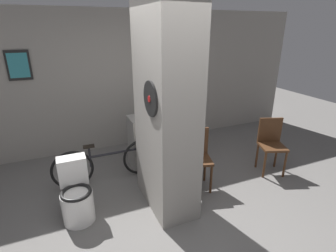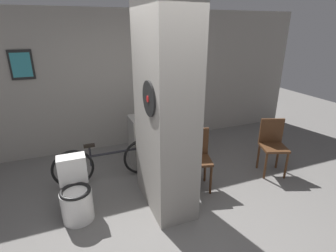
% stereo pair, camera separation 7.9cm
% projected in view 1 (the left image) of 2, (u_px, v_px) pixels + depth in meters
% --- Properties ---
extents(ground_plane, '(14.00, 14.00, 0.00)m').
position_uv_depth(ground_plane, '(174.00, 227.00, 3.20)').
color(ground_plane, slate).
extents(wall_back, '(8.00, 0.09, 2.60)m').
position_uv_depth(wall_back, '(118.00, 82.00, 4.99)').
color(wall_back, gray).
rests_on(wall_back, ground_plane).
extents(pillar_center, '(0.54, 1.03, 2.60)m').
position_uv_depth(pillar_center, '(166.00, 112.00, 3.22)').
color(pillar_center, gray).
rests_on(pillar_center, ground_plane).
extents(counter_shelf, '(1.10, 0.44, 0.89)m').
position_uv_depth(counter_shelf, '(161.00, 139.00, 4.58)').
color(counter_shelf, gray).
rests_on(counter_shelf, ground_plane).
extents(toilet, '(0.39, 0.55, 0.76)m').
position_uv_depth(toilet, '(77.00, 195.00, 3.26)').
color(toilet, white).
rests_on(toilet, ground_plane).
extents(chair_near_pillar, '(0.47, 0.47, 0.90)m').
position_uv_depth(chair_near_pillar, '(197.00, 155.00, 3.87)').
color(chair_near_pillar, '#4C2D19').
rests_on(chair_near_pillar, ground_plane).
extents(chair_by_doorway, '(0.49, 0.49, 0.90)m').
position_uv_depth(chair_by_doorway, '(271.00, 143.00, 4.29)').
color(chair_by_doorway, '#4C2D19').
rests_on(chair_by_doorway, ground_plane).
extents(bicycle, '(1.68, 0.42, 0.66)m').
position_uv_depth(bicycle, '(109.00, 162.00, 4.05)').
color(bicycle, black).
rests_on(bicycle, ground_plane).
extents(bottle_tall, '(0.06, 0.06, 0.27)m').
position_uv_depth(bottle_tall, '(158.00, 111.00, 4.30)').
color(bottle_tall, silver).
rests_on(bottle_tall, counter_shelf).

